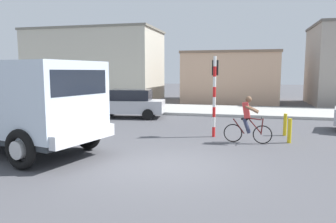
{
  "coord_description": "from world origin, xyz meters",
  "views": [
    {
      "loc": [
        1.97,
        -8.26,
        2.59
      ],
      "look_at": [
        -0.68,
        2.5,
        1.2
      ],
      "focal_mm": 33.91,
      "sensor_mm": 36.0,
      "label": 1
    }
  ],
  "objects_px": {
    "truck_foreground": "(20,101)",
    "car_white_mid": "(129,103)",
    "bollard_far": "(285,125)",
    "cyclist": "(248,120)",
    "traffic_light_pole": "(215,85)",
    "bollard_near": "(290,131)"
  },
  "relations": [
    {
      "from": "truck_foreground",
      "to": "bollard_near",
      "type": "bearing_deg",
      "value": 22.19
    },
    {
      "from": "truck_foreground",
      "to": "cyclist",
      "type": "distance_m",
      "value": 7.75
    },
    {
      "from": "traffic_light_pole",
      "to": "car_white_mid",
      "type": "bearing_deg",
      "value": 141.29
    },
    {
      "from": "truck_foreground",
      "to": "traffic_light_pole",
      "type": "bearing_deg",
      "value": 34.93
    },
    {
      "from": "bollard_far",
      "to": "cyclist",
      "type": "bearing_deg",
      "value": -130.21
    },
    {
      "from": "traffic_light_pole",
      "to": "bollard_near",
      "type": "distance_m",
      "value": 3.28
    },
    {
      "from": "bollard_near",
      "to": "cyclist",
      "type": "bearing_deg",
      "value": -165.98
    },
    {
      "from": "truck_foreground",
      "to": "cyclist",
      "type": "bearing_deg",
      "value": 23.83
    },
    {
      "from": "truck_foreground",
      "to": "bollard_far",
      "type": "xyz_separation_m",
      "value": [
        8.56,
        4.89,
        -1.22
      ]
    },
    {
      "from": "traffic_light_pole",
      "to": "bollard_near",
      "type": "relative_size",
      "value": 3.56
    },
    {
      "from": "truck_foreground",
      "to": "bollard_far",
      "type": "bearing_deg",
      "value": 29.75
    },
    {
      "from": "truck_foreground",
      "to": "bollard_far",
      "type": "height_order",
      "value": "truck_foreground"
    },
    {
      "from": "traffic_light_pole",
      "to": "bollard_far",
      "type": "relative_size",
      "value": 3.56
    },
    {
      "from": "truck_foreground",
      "to": "bollard_near",
      "type": "xyz_separation_m",
      "value": [
        8.56,
        3.49,
        -1.22
      ]
    },
    {
      "from": "truck_foreground",
      "to": "traffic_light_pole",
      "type": "relative_size",
      "value": 1.83
    },
    {
      "from": "cyclist",
      "to": "truck_foreground",
      "type": "bearing_deg",
      "value": -156.17
    },
    {
      "from": "cyclist",
      "to": "traffic_light_pole",
      "type": "height_order",
      "value": "traffic_light_pole"
    },
    {
      "from": "truck_foreground",
      "to": "car_white_mid",
      "type": "relative_size",
      "value": 1.39
    },
    {
      "from": "traffic_light_pole",
      "to": "bollard_near",
      "type": "bearing_deg",
      "value": -10.69
    },
    {
      "from": "car_white_mid",
      "to": "traffic_light_pole",
      "type": "bearing_deg",
      "value": -38.71
    },
    {
      "from": "car_white_mid",
      "to": "bollard_far",
      "type": "relative_size",
      "value": 4.66
    },
    {
      "from": "bollard_near",
      "to": "traffic_light_pole",
      "type": "bearing_deg",
      "value": 169.31
    }
  ]
}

